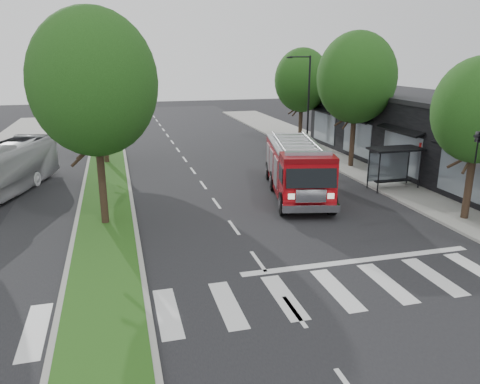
# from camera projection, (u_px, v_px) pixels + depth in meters

# --- Properties ---
(ground) EXTENTS (140.00, 140.00, 0.00)m
(ground) POSITION_uv_depth(u_px,v_px,m) (258.00, 261.00, 18.92)
(ground) COLOR black
(ground) RESTS_ON ground
(sidewalk_right) EXTENTS (5.00, 80.00, 0.15)m
(sidewalk_right) POSITION_uv_depth(u_px,v_px,m) (393.00, 179.00, 31.27)
(sidewalk_right) COLOR gray
(sidewalk_right) RESTS_ON ground
(median) EXTENTS (3.00, 50.00, 0.15)m
(median) POSITION_uv_depth(u_px,v_px,m) (107.00, 169.00, 34.09)
(median) COLOR gray
(median) RESTS_ON ground
(storefront_row) EXTENTS (8.00, 30.00, 5.00)m
(storefront_row) POSITION_uv_depth(u_px,v_px,m) (454.00, 140.00, 31.71)
(storefront_row) COLOR black
(storefront_row) RESTS_ON ground
(bus_shelter) EXTENTS (3.20, 1.60, 2.61)m
(bus_shelter) POSITION_uv_depth(u_px,v_px,m) (394.00, 157.00, 28.68)
(bus_shelter) COLOR black
(bus_shelter) RESTS_ON ground
(tree_right_near) EXTENTS (4.40, 4.40, 8.05)m
(tree_right_near) POSITION_uv_depth(u_px,v_px,m) (479.00, 111.00, 22.08)
(tree_right_near) COLOR black
(tree_right_near) RESTS_ON ground
(tree_right_mid) EXTENTS (5.60, 5.60, 9.72)m
(tree_right_mid) POSITION_uv_depth(u_px,v_px,m) (357.00, 78.00, 32.93)
(tree_right_mid) COLOR black
(tree_right_mid) RESTS_ON ground
(tree_right_far) EXTENTS (5.00, 5.00, 8.73)m
(tree_right_far) POSITION_uv_depth(u_px,v_px,m) (302.00, 80.00, 42.38)
(tree_right_far) COLOR black
(tree_right_far) RESTS_ON ground
(tree_median_near) EXTENTS (5.80, 5.80, 10.16)m
(tree_median_near) POSITION_uv_depth(u_px,v_px,m) (94.00, 83.00, 21.07)
(tree_median_near) COLOR black
(tree_median_near) RESTS_ON ground
(tree_median_far) EXTENTS (5.60, 5.60, 9.72)m
(tree_median_far) POSITION_uv_depth(u_px,v_px,m) (100.00, 77.00, 34.14)
(tree_median_far) COLOR black
(tree_median_far) RESTS_ON ground
(streetlight_right_far) EXTENTS (2.11, 0.20, 8.00)m
(streetlight_right_far) POSITION_uv_depth(u_px,v_px,m) (307.00, 100.00, 38.77)
(streetlight_right_far) COLOR black
(streetlight_right_far) RESTS_ON ground
(fire_engine) EXTENTS (4.82, 9.89, 3.29)m
(fire_engine) POSITION_uv_depth(u_px,v_px,m) (297.00, 169.00, 27.58)
(fire_engine) COLOR #650509
(fire_engine) RESTS_ON ground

